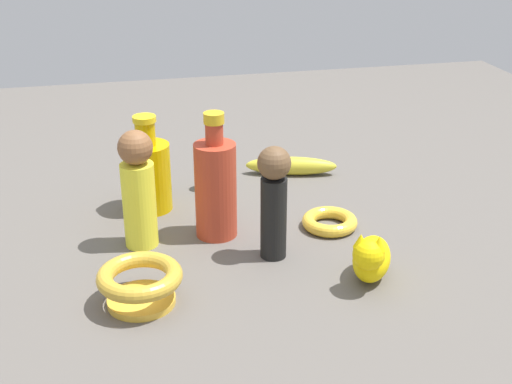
# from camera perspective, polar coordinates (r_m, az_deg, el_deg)

# --- Properties ---
(ground) EXTENTS (2.00, 2.00, 0.00)m
(ground) POSITION_cam_1_polar(r_m,az_deg,el_deg) (1.22, -0.00, -2.47)
(ground) COLOR #5B5651
(bottle_tall) EXTENTS (0.07, 0.07, 0.21)m
(bottle_tall) POSITION_cam_1_polar(r_m,az_deg,el_deg) (1.14, -3.33, 0.43)
(bottle_tall) COLOR #B73B24
(bottle_tall) RESTS_ON ground
(bangle) EXTENTS (0.10, 0.10, 0.02)m
(bangle) POSITION_cam_1_polar(r_m,az_deg,el_deg) (1.20, 6.06, -2.43)
(bangle) COLOR yellow
(bangle) RESTS_ON ground
(bottle_short) EXTENTS (0.08, 0.08, 0.18)m
(bottle_short) POSITION_cam_1_polar(r_m,az_deg,el_deg) (1.26, -8.85, 1.51)
(bottle_short) COLOR #CCA304
(bottle_short) RESTS_ON ground
(banana) EXTENTS (0.19, 0.08, 0.04)m
(banana) POSITION_cam_1_polar(r_m,az_deg,el_deg) (1.41, 2.90, 2.16)
(banana) COLOR gold
(banana) RESTS_ON ground
(bowl) EXTENTS (0.12, 0.12, 0.06)m
(bowl) POSITION_cam_1_polar(r_m,az_deg,el_deg) (0.99, -9.49, -7.26)
(bowl) COLOR gold
(bowl) RESTS_ON ground
(person_figure_adult) EXTENTS (0.06, 0.06, 0.19)m
(person_figure_adult) POSITION_cam_1_polar(r_m,az_deg,el_deg) (1.07, 1.58, -0.46)
(person_figure_adult) COLOR black
(person_figure_adult) RESTS_ON ground
(cat_figurine) EXTENTS (0.09, 0.11, 0.09)m
(cat_figurine) POSITION_cam_1_polar(r_m,az_deg,el_deg) (1.04, 9.41, -5.28)
(cat_figurine) COLOR yellow
(cat_figurine) RESTS_ON ground
(person_figure_child) EXTENTS (0.07, 0.07, 0.20)m
(person_figure_child) POSITION_cam_1_polar(r_m,az_deg,el_deg) (1.12, -9.64, 0.26)
(person_figure_child) COLOR yellow
(person_figure_child) RESTS_ON ground
(nail_polish_jar) EXTENTS (0.03, 0.03, 0.04)m
(nail_polish_jar) POSITION_cam_1_polar(r_m,az_deg,el_deg) (1.34, -4.14, 1.10)
(nail_polish_jar) COLOR #3D7132
(nail_polish_jar) RESTS_ON ground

